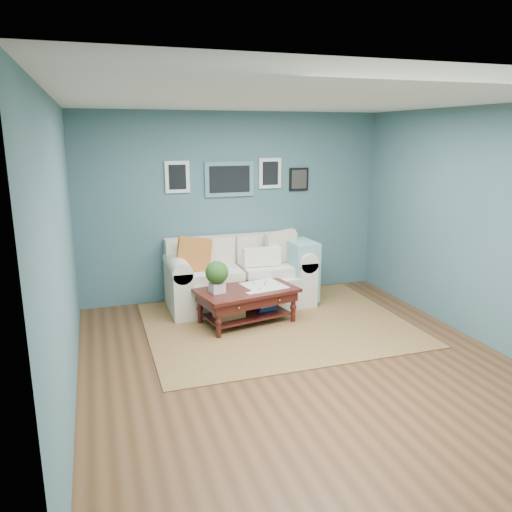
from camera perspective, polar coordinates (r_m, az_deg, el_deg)
name	(u,v)px	position (r m, az deg, el deg)	size (l,w,h in m)	color
room_shell	(300,238)	(5.07, 5.04, 2.10)	(5.00, 5.02, 2.70)	brown
area_rug	(277,324)	(6.47, 2.40, -7.77)	(3.27, 2.61, 0.01)	brown
loveseat	(245,275)	(7.10, -1.27, -2.17)	(2.06, 0.94, 1.06)	#EEE3CB
coffee_table	(242,295)	(6.37, -1.62, -4.52)	(1.35, 0.95, 0.86)	black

